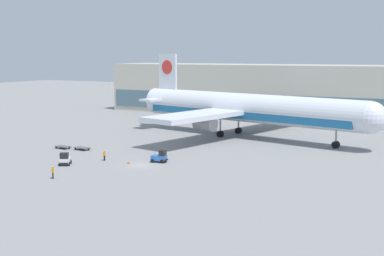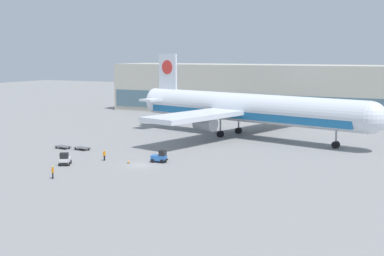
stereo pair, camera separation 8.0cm
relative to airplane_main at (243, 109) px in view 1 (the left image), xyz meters
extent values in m
plane|color=gray|center=(-3.62, -33.53, -5.84)|extent=(400.00, 400.00, 0.00)
cube|color=#BCB7A8|center=(-9.63, 41.03, 1.16)|extent=(90.00, 18.00, 14.00)
cube|color=slate|center=(-9.63, 31.93, -1.99)|extent=(88.20, 0.20, 4.90)
cylinder|color=silver|center=(0.77, -0.19, 0.26)|extent=(51.91, 17.81, 5.80)
cube|color=#1E669E|center=(0.77, -0.19, -1.04)|extent=(47.84, 16.72, 1.45)
sphere|color=silver|center=(26.05, -6.27, 0.26)|extent=(5.68, 5.68, 5.68)
cone|color=silver|center=(-24.51, 5.90, 0.26)|extent=(7.49, 6.85, 5.51)
cube|color=silver|center=(-20.46, 4.93, 7.16)|extent=(5.16, 1.64, 8.00)
cylinder|color=red|center=(-20.46, 4.93, 8.12)|extent=(3.24, 1.28, 3.20)
cube|color=silver|center=(-21.47, 5.17, 0.84)|extent=(6.54, 13.48, 0.50)
cube|color=silver|center=(-1.76, 0.42, -0.46)|extent=(19.01, 48.54, 0.90)
cylinder|color=#9EA0A5|center=(-4.12, -9.38, -2.26)|extent=(4.74, 3.71, 2.80)
cylinder|color=#9EA0A5|center=(0.60, 10.22, -2.26)|extent=(4.74, 3.71, 2.80)
cylinder|color=#9EA0A5|center=(19.98, -4.81, -3.19)|extent=(0.36, 0.36, 4.00)
cylinder|color=black|center=(19.98, -4.81, -5.19)|extent=(1.47, 1.18, 1.30)
cylinder|color=#9EA0A5|center=(-4.02, -2.32, -3.19)|extent=(0.36, 0.36, 4.00)
cylinder|color=black|center=(-4.02, -2.32, -5.19)|extent=(1.47, 1.18, 1.30)
cylinder|color=#9EA0A5|center=(-2.53, 3.90, -3.19)|extent=(0.36, 0.36, 4.00)
cylinder|color=black|center=(-2.53, 3.90, -5.19)|extent=(1.47, 1.18, 1.30)
cube|color=#2D66B7|center=(-2.23, -30.22, -5.14)|extent=(2.48, 1.72, 0.80)
cube|color=black|center=(-1.59, -30.13, -4.29)|extent=(1.07, 1.36, 0.90)
cube|color=black|center=(-1.01, -30.05, -5.42)|extent=(0.34, 1.27, 0.24)
cylinder|color=black|center=(-1.53, -29.41, -5.54)|extent=(0.63, 0.32, 0.60)
cylinder|color=black|center=(-1.33, -30.80, -5.54)|extent=(0.63, 0.32, 0.60)
cylinder|color=black|center=(-3.13, -29.65, -5.54)|extent=(0.63, 0.32, 0.60)
cylinder|color=black|center=(-2.93, -31.03, -5.54)|extent=(0.63, 0.32, 0.60)
cube|color=silver|center=(-14.11, -38.51, -5.14)|extent=(2.37, 2.69, 0.80)
cube|color=black|center=(-13.78, -39.07, -4.29)|extent=(1.52, 1.40, 0.90)
cube|color=black|center=(-13.49, -39.57, -5.42)|extent=(1.17, 0.77, 0.24)
cylinder|color=black|center=(-13.10, -38.85, -5.54)|extent=(0.51, 0.64, 0.60)
cylinder|color=black|center=(-14.31, -39.56, -5.54)|extent=(0.51, 0.64, 0.60)
cylinder|color=black|center=(-13.91, -37.46, -5.54)|extent=(0.51, 0.64, 0.60)
cylinder|color=black|center=(-15.12, -38.17, -5.54)|extent=(0.51, 0.64, 0.60)
cube|color=#56565B|center=(-23.90, -27.62, -5.42)|extent=(2.96, 1.83, 0.12)
cube|color=#56565B|center=(-22.07, -27.85, -5.42)|extent=(0.90, 0.19, 0.08)
cylinder|color=black|center=(-22.85, -27.11, -5.66)|extent=(0.38, 0.19, 0.36)
cylinder|color=black|center=(-23.01, -28.37, -5.66)|extent=(0.38, 0.19, 0.36)
cylinder|color=black|center=(-24.80, -26.87, -5.66)|extent=(0.38, 0.19, 0.36)
cylinder|color=black|center=(-24.95, -28.13, -5.66)|extent=(0.38, 0.19, 0.36)
cube|color=#56565B|center=(-19.92, -27.15, -5.42)|extent=(2.96, 1.83, 0.12)
cube|color=#56565B|center=(-18.08, -27.38, -5.42)|extent=(0.90, 0.19, 0.08)
cylinder|color=black|center=(-18.87, -26.64, -5.66)|extent=(0.38, 0.19, 0.36)
cylinder|color=black|center=(-19.02, -27.91, -5.66)|extent=(0.38, 0.19, 0.36)
cylinder|color=black|center=(-20.81, -26.40, -5.66)|extent=(0.38, 0.19, 0.36)
cylinder|color=black|center=(-20.97, -27.67, -5.66)|extent=(0.38, 0.19, 0.36)
cylinder|color=black|center=(-9.47, -46.49, -5.41)|extent=(0.14, 0.14, 0.85)
cylinder|color=black|center=(-9.39, -46.67, -5.41)|extent=(0.14, 0.14, 0.85)
cube|color=orange|center=(-9.43, -46.58, -4.67)|extent=(0.36, 0.42, 0.64)
cylinder|color=orange|center=(-9.54, -46.37, -4.64)|extent=(0.09, 0.09, 0.58)
cylinder|color=orange|center=(-9.32, -46.80, -4.64)|extent=(0.09, 0.09, 0.58)
sphere|color=#846047|center=(-9.43, -46.58, -4.23)|extent=(0.23, 0.23, 0.23)
sphere|color=yellow|center=(-9.43, -46.58, -4.17)|extent=(0.22, 0.22, 0.22)
cylinder|color=black|center=(-10.60, -33.28, -5.42)|extent=(0.14, 0.14, 0.84)
cylinder|color=black|center=(-10.59, -33.09, -5.42)|extent=(0.14, 0.14, 0.84)
cube|color=orange|center=(-10.59, -33.19, -4.68)|extent=(0.24, 0.37, 0.63)
cylinder|color=orange|center=(-10.61, -33.42, -4.65)|extent=(0.09, 0.09, 0.57)
cylinder|color=orange|center=(-10.58, -32.95, -4.65)|extent=(0.09, 0.09, 0.57)
sphere|color=#DBB28E|center=(-10.59, -33.19, -4.25)|extent=(0.23, 0.23, 0.23)
sphere|color=yellow|center=(-10.59, -33.19, -4.19)|extent=(0.22, 0.22, 0.22)
cube|color=black|center=(-6.04, -33.10, -5.82)|extent=(0.40, 0.40, 0.04)
cone|color=orange|center=(-6.04, -33.10, -5.52)|extent=(0.32, 0.32, 0.56)
cylinder|color=white|center=(-6.04, -33.10, -5.49)|extent=(0.19, 0.19, 0.08)
camera|label=1|loc=(40.04, -101.70, 11.17)|focal=50.00mm
camera|label=2|loc=(40.11, -101.66, 11.17)|focal=50.00mm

